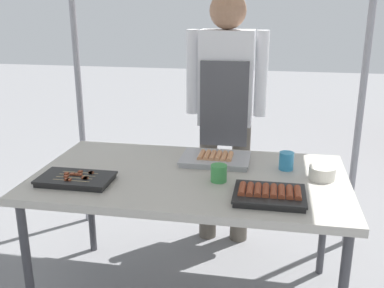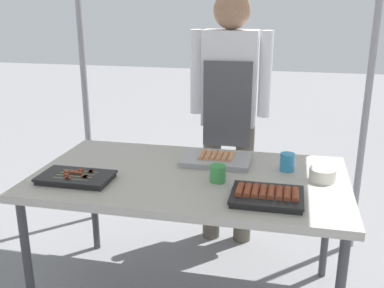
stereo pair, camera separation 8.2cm
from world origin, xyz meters
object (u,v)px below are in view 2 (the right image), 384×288
(tray_grilled_sausages, at_px, (267,196))
(condiment_bowl, at_px, (322,175))
(tray_pork_links, at_px, (216,159))
(vendor_woman, at_px, (230,101))
(tray_meat_skewers, at_px, (76,178))
(drink_cup_near_edge, at_px, (218,174))
(drink_cup_by_wok, at_px, (287,162))
(stall_table, at_px, (190,184))

(tray_grilled_sausages, height_order, condiment_bowl, condiment_bowl)
(tray_pork_links, xyz_separation_m, vendor_woman, (-0.00, 0.50, 0.22))
(tray_meat_skewers, xyz_separation_m, drink_cup_near_edge, (0.69, 0.14, 0.03))
(condiment_bowl, height_order, drink_cup_by_wok, drink_cup_by_wok)
(tray_grilled_sausages, relative_size, drink_cup_by_wok, 3.40)
(tray_meat_skewers, bearing_deg, condiment_bowl, 12.54)
(stall_table, bearing_deg, vendor_woman, 82.07)
(drink_cup_by_wok, relative_size, vendor_woman, 0.06)
(vendor_woman, bearing_deg, condiment_bowl, 130.66)
(tray_meat_skewers, bearing_deg, tray_pork_links, 33.20)
(stall_table, xyz_separation_m, condiment_bowl, (0.66, 0.06, 0.09))
(tray_pork_links, height_order, condiment_bowl, condiment_bowl)
(drink_cup_near_edge, bearing_deg, tray_grilled_sausages, -33.73)
(tray_grilled_sausages, bearing_deg, drink_cup_by_wok, 78.63)
(tray_grilled_sausages, distance_m, tray_pork_links, 0.54)
(tray_pork_links, xyz_separation_m, condiment_bowl, (0.56, -0.15, 0.01))
(tray_meat_skewers, bearing_deg, drink_cup_by_wok, 20.05)
(stall_table, bearing_deg, tray_meat_skewers, -158.88)
(tray_meat_skewers, relative_size, tray_pork_links, 0.95)
(drink_cup_by_wok, distance_m, vendor_woman, 0.70)
(condiment_bowl, distance_m, drink_cup_near_edge, 0.52)
(drink_cup_by_wok, height_order, vendor_woman, vendor_woman)
(condiment_bowl, bearing_deg, drink_cup_by_wok, 148.53)
(tray_grilled_sausages, height_order, vendor_woman, vendor_woman)
(tray_grilled_sausages, bearing_deg, condiment_bowl, 48.79)
(tray_grilled_sausages, bearing_deg, tray_pork_links, 124.62)
(tray_pork_links, bearing_deg, stall_table, -116.01)
(tray_meat_skewers, distance_m, vendor_woman, 1.14)
(vendor_woman, bearing_deg, drink_cup_by_wok, 125.29)
(drink_cup_near_edge, bearing_deg, vendor_woman, 94.14)
(tray_meat_skewers, height_order, drink_cup_near_edge, drink_cup_near_edge)
(tray_pork_links, bearing_deg, condiment_bowl, -15.10)
(tray_meat_skewers, relative_size, condiment_bowl, 2.74)
(tray_pork_links, relative_size, drink_cup_by_wok, 3.98)
(drink_cup_by_wok, bearing_deg, tray_meat_skewers, -159.95)
(stall_table, relative_size, tray_grilled_sausages, 4.96)
(stall_table, distance_m, drink_cup_by_wok, 0.53)
(tray_pork_links, bearing_deg, drink_cup_near_edge, -79.02)
(stall_table, height_order, condiment_bowl, condiment_bowl)
(condiment_bowl, bearing_deg, stall_table, -174.86)
(condiment_bowl, bearing_deg, tray_pork_links, 164.90)
(tray_meat_skewers, bearing_deg, tray_grilled_sausages, -1.48)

